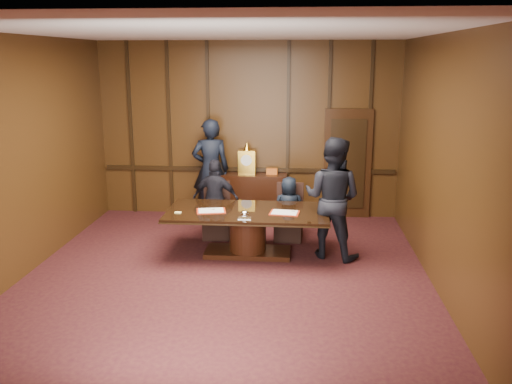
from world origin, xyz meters
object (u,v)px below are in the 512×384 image
signatory_right (289,209)px  witness_right (332,198)px  conference_table (248,225)px  witness_left (211,170)px  signatory_left (216,200)px  sideboard (247,194)px

signatory_right → witness_right: 1.11m
signatory_right → conference_table: bearing=46.5°
conference_table → signatory_right: size_ratio=2.27×
witness_left → witness_right: bearing=129.3°
conference_table → signatory_right: (0.65, 0.80, 0.07)m
conference_table → witness_left: 2.26m
signatory_left → witness_left: bearing=-70.1°
sideboard → signatory_left: size_ratio=1.11×
sideboard → signatory_right: bearing=-57.2°
signatory_right → witness_left: (-1.59, 1.20, 0.43)m
conference_table → witness_right: 1.44m
witness_left → witness_right: size_ratio=1.03×
conference_table → witness_left: bearing=115.1°
sideboard → signatory_right: size_ratio=1.39×
witness_right → witness_left: bearing=-17.2°
signatory_left → signatory_right: size_ratio=1.25×
sideboard → signatory_left: bearing=-107.3°
sideboard → signatory_left: sideboard is taller
sideboard → witness_right: bearing=-52.9°
conference_table → witness_right: (1.36, 0.06, 0.47)m
sideboard → witness_right: (1.59, -2.10, 0.50)m
conference_table → signatory_left: signatory_left is taller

